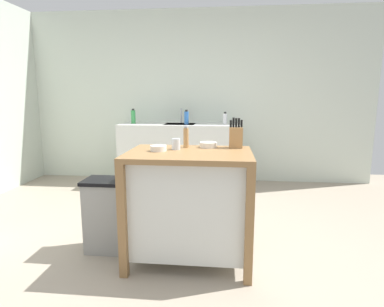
# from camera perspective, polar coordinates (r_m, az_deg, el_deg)

# --- Properties ---
(ground_plane) EXTENTS (6.29, 6.29, 0.00)m
(ground_plane) POSITION_cam_1_polar(r_m,az_deg,el_deg) (2.80, -3.98, -17.93)
(ground_plane) COLOR gray
(ground_plane) RESTS_ON ground
(wall_back) EXTENTS (5.29, 0.10, 2.60)m
(wall_back) POSITION_cam_1_polar(r_m,az_deg,el_deg) (5.04, 0.98, 10.02)
(wall_back) COLOR silver
(wall_back) RESTS_ON ground
(kitchen_island) EXTENTS (0.96, 0.67, 0.90)m
(kitchen_island) POSITION_cam_1_polar(r_m,az_deg,el_deg) (2.57, -0.47, -8.38)
(kitchen_island) COLOR olive
(kitchen_island) RESTS_ON ground
(knife_block) EXTENTS (0.11, 0.09, 0.25)m
(knife_block) POSITION_cam_1_polar(r_m,az_deg,el_deg) (2.68, 7.82, 3.00)
(knife_block) COLOR #AD7F4C
(knife_block) RESTS_ON kitchen_island
(bowl_ceramic_wide) EXTENTS (0.13, 0.13, 0.04)m
(bowl_ceramic_wide) POSITION_cam_1_polar(r_m,az_deg,el_deg) (2.51, -6.03, 0.97)
(bowl_ceramic_wide) COLOR silver
(bowl_ceramic_wide) RESTS_ON kitchen_island
(bowl_ceramic_small) EXTENTS (0.14, 0.14, 0.04)m
(bowl_ceramic_small) POSITION_cam_1_polar(r_m,az_deg,el_deg) (2.68, 2.93, 1.60)
(bowl_ceramic_small) COLOR silver
(bowl_ceramic_small) RESTS_ON kitchen_island
(drinking_cup) EXTENTS (0.07, 0.07, 0.09)m
(drinking_cup) POSITION_cam_1_polar(r_m,az_deg,el_deg) (2.57, -2.87, 1.69)
(drinking_cup) COLOR silver
(drinking_cup) RESTS_ON kitchen_island
(pepper_grinder) EXTENTS (0.04, 0.04, 0.19)m
(pepper_grinder) POSITION_cam_1_polar(r_m,az_deg,el_deg) (2.66, -1.07, 2.97)
(pepper_grinder) COLOR #AD7F4C
(pepper_grinder) RESTS_ON kitchen_island
(trash_bin) EXTENTS (0.36, 0.28, 0.63)m
(trash_bin) POSITION_cam_1_polar(r_m,az_deg,el_deg) (2.88, -14.90, -10.49)
(trash_bin) COLOR gray
(trash_bin) RESTS_ON ground
(sink_counter) EXTENTS (1.76, 0.60, 0.91)m
(sink_counter) POSITION_cam_1_polar(r_m,az_deg,el_deg) (4.80, -2.11, -0.10)
(sink_counter) COLOR silver
(sink_counter) RESTS_ON ground
(sink_faucet) EXTENTS (0.02, 0.02, 0.22)m
(sink_faucet) POSITION_cam_1_polar(r_m,az_deg,el_deg) (4.86, -1.92, 6.75)
(sink_faucet) COLOR #B7BCC1
(sink_faucet) RESTS_ON sink_counter
(bottle_spray_cleaner) EXTENTS (0.06, 0.06, 0.22)m
(bottle_spray_cleaner) POSITION_cam_1_polar(r_m,az_deg,el_deg) (4.86, -10.44, 6.49)
(bottle_spray_cleaner) COLOR green
(bottle_spray_cleaner) RESTS_ON sink_counter
(bottle_dish_soap) EXTENTS (0.06, 0.06, 0.18)m
(bottle_dish_soap) POSITION_cam_1_polar(r_m,az_deg,el_deg) (4.70, 5.91, 6.23)
(bottle_dish_soap) COLOR white
(bottle_dish_soap) RESTS_ON sink_counter
(bottle_hand_soap) EXTENTS (0.07, 0.07, 0.21)m
(bottle_hand_soap) POSITION_cam_1_polar(r_m,az_deg,el_deg) (4.62, -1.01, 6.42)
(bottle_hand_soap) COLOR blue
(bottle_hand_soap) RESTS_ON sink_counter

